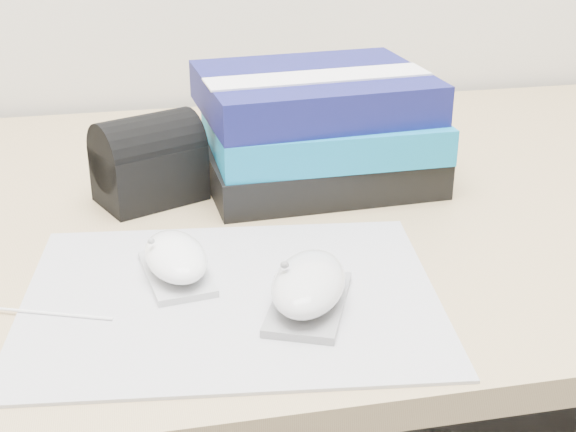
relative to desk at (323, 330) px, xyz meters
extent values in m
cube|color=tan|center=(0.00, -0.06, 0.22)|extent=(1.60, 0.80, 0.03)
cube|color=tan|center=(0.00, 0.32, -0.15)|extent=(1.52, 0.03, 0.35)
cube|color=#96959D|center=(-0.16, -0.29, 0.24)|extent=(0.41, 0.34, 0.00)
cube|color=#B0B1B3|center=(-0.21, -0.24, 0.24)|extent=(0.07, 0.11, 0.01)
ellipsoid|color=white|center=(-0.21, -0.24, 0.26)|extent=(0.07, 0.11, 0.03)
ellipsoid|color=#9C9D9F|center=(-0.23, -0.24, 0.28)|extent=(0.01, 0.01, 0.01)
cube|color=gray|center=(-0.10, -0.32, 0.24)|extent=(0.10, 0.13, 0.01)
ellipsoid|color=silver|center=(-0.10, -0.32, 0.26)|extent=(0.10, 0.13, 0.03)
ellipsoid|color=gray|center=(-0.12, -0.32, 0.28)|extent=(0.01, 0.01, 0.01)
cylinder|color=white|center=(-0.37, -0.27, 0.24)|extent=(0.20, 0.08, 0.00)
cube|color=black|center=(-0.02, -0.01, 0.26)|extent=(0.29, 0.23, 0.05)
cube|color=#107FB7|center=(-0.01, -0.01, 0.30)|extent=(0.27, 0.22, 0.04)
cube|color=navy|center=(-0.02, 0.00, 0.35)|extent=(0.28, 0.23, 0.05)
cube|color=white|center=(-0.02, -0.03, 0.37)|extent=(0.27, 0.08, 0.00)
cube|color=black|center=(-0.22, -0.04, 0.27)|extent=(0.14, 0.12, 0.07)
cylinder|color=black|center=(-0.22, -0.04, 0.30)|extent=(0.14, 0.12, 0.08)
camera|label=1|loc=(-0.24, -0.93, 0.61)|focal=50.00mm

